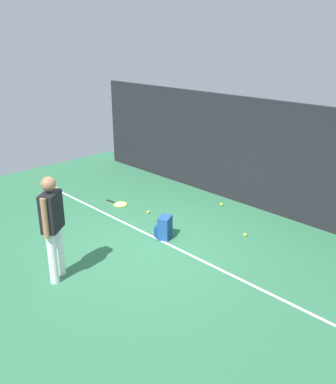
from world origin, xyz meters
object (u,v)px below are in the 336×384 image
tennis_ball_mid_court (148,212)px  tennis_player (53,223)px  tennis_ball_near_player (245,235)px  tennis_racket (119,204)px  tennis_ball_by_fence (221,204)px  backpack (164,228)px

tennis_ball_mid_court → tennis_player: bearing=-71.5°
tennis_ball_near_player → tennis_racket: bearing=-165.6°
tennis_racket → tennis_ball_mid_court: (0.83, 0.14, 0.02)m
tennis_racket → tennis_ball_by_fence: tennis_ball_by_fence is taller
tennis_player → tennis_ball_by_fence: size_ratio=25.76×
backpack → tennis_racket: bearing=-128.1°
tennis_racket → tennis_ball_by_fence: size_ratio=9.54×
tennis_ball_near_player → tennis_ball_mid_court: bearing=-163.7°
backpack → tennis_ball_near_player: 1.57m
tennis_ball_near_player → tennis_ball_mid_court: 2.20m
backpack → tennis_ball_by_fence: 2.05m
backpack → tennis_ball_mid_court: bearing=-143.0°
tennis_player → tennis_racket: tennis_player is taller
tennis_player → tennis_ball_near_player: bearing=-56.4°
tennis_ball_by_fence → tennis_racket: bearing=-135.7°
backpack → tennis_ball_by_fence: backpack is taller
tennis_player → backpack: 2.30m
tennis_player → tennis_ball_mid_court: size_ratio=25.76×
tennis_racket → tennis_ball_mid_court: bearing=2.4°
tennis_player → backpack: tennis_player is taller
tennis_player → backpack: bearing=-41.0°
tennis_player → tennis_racket: size_ratio=2.70×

